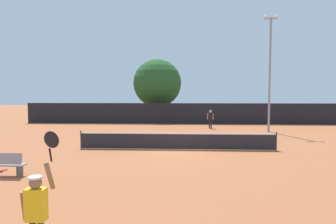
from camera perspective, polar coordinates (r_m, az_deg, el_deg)
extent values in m
plane|color=#9E5633|center=(17.03, 1.77, -7.39)|extent=(120.00, 120.00, 0.00)
cube|color=#232328|center=(16.94, 1.77, -5.81)|extent=(11.40, 0.03, 0.91)
cube|color=white|center=(16.87, 1.77, -4.29)|extent=(11.40, 0.04, 0.06)
cylinder|color=#333338|center=(17.98, -16.80, -5.22)|extent=(0.08, 0.08, 1.07)
cylinder|color=#333338|center=(17.76, 20.59, -5.41)|extent=(0.08, 0.08, 1.07)
cube|color=black|center=(30.97, 2.32, -0.29)|extent=(33.42, 0.12, 2.20)
cube|color=yellow|center=(6.34, -24.60, -16.27)|extent=(0.38, 0.22, 0.63)
sphere|color=#8C6647|center=(6.21, -24.71, -12.56)|extent=(0.24, 0.24, 0.24)
cylinder|color=white|center=(6.18, -24.73, -11.66)|extent=(0.25, 0.25, 0.04)
cylinder|color=#8C6647|center=(6.46, -26.55, -16.24)|extent=(0.09, 0.18, 0.60)
cylinder|color=#8C6647|center=(6.15, -22.32, -11.67)|extent=(0.09, 0.33, 0.57)
cylinder|color=black|center=(6.11, -22.18, -7.86)|extent=(0.04, 0.11, 0.28)
ellipsoid|color=black|center=(6.12, -22.00, -5.09)|extent=(0.30, 0.13, 0.36)
cube|color=black|center=(27.23, 8.36, -0.83)|extent=(0.38, 0.22, 0.61)
sphere|color=tan|center=(27.20, 8.37, 0.05)|extent=(0.23, 0.23, 0.23)
cylinder|color=white|center=(27.19, 8.37, 0.25)|extent=(0.24, 0.24, 0.04)
cylinder|color=black|center=(27.29, 8.18, -2.33)|extent=(0.12, 0.12, 0.82)
cylinder|color=black|center=(27.30, 8.52, -2.33)|extent=(0.12, 0.12, 0.82)
cylinder|color=tan|center=(27.21, 7.86, -0.89)|extent=(0.09, 0.17, 0.58)
cylinder|color=tan|center=(27.25, 8.87, -0.89)|extent=(0.09, 0.16, 0.58)
sphere|color=#CCE033|center=(20.81, 2.26, -5.24)|extent=(0.07, 0.07, 0.07)
ellipsoid|color=red|center=(14.39, -29.63, -9.89)|extent=(0.28, 0.36, 0.04)
cube|color=gray|center=(13.40, -29.85, -8.99)|extent=(1.80, 0.40, 0.06)
cube|color=#4C4C51|center=(13.09, -27.20, -10.22)|extent=(0.08, 0.36, 0.45)
cylinder|color=gray|center=(25.72, 19.44, 6.69)|extent=(0.18, 0.18, 9.40)
cube|color=gray|center=(26.41, 19.68, 17.03)|extent=(1.10, 0.10, 0.10)
sphere|color=#F2EDCC|center=(26.32, 18.70, 17.39)|extent=(0.28, 0.28, 0.28)
sphere|color=#F2EDCC|center=(26.57, 20.66, 17.21)|extent=(0.28, 0.28, 0.28)
cylinder|color=brown|center=(35.07, -2.12, 0.28)|extent=(0.56, 0.56, 2.31)
sphere|color=#235123|center=(35.03, -2.13, 5.71)|extent=(5.78, 5.78, 5.78)
cube|color=white|center=(38.51, -9.65, -0.29)|extent=(2.37, 4.39, 0.90)
cube|color=#2D333D|center=(38.17, -9.76, 0.83)|extent=(1.94, 2.38, 0.64)
cylinder|color=black|center=(40.08, -10.39, -0.57)|extent=(0.22, 0.60, 0.60)
cylinder|color=black|center=(39.72, -8.01, -0.58)|extent=(0.22, 0.60, 0.60)
cylinder|color=black|center=(37.37, -11.38, -0.89)|extent=(0.22, 0.60, 0.60)
cylinder|color=black|center=(36.99, -8.83, -0.91)|extent=(0.22, 0.60, 0.60)
cube|color=#B7B7BC|center=(38.53, -1.54, -0.24)|extent=(1.94, 4.22, 0.90)
cube|color=#2D333D|center=(38.18, -1.58, 0.89)|extent=(1.72, 2.22, 0.64)
cylinder|color=black|center=(40.02, -2.60, -0.52)|extent=(0.22, 0.60, 0.60)
cylinder|color=black|center=(39.89, -0.17, -0.53)|extent=(0.22, 0.60, 0.60)
cylinder|color=black|center=(37.24, -3.02, -0.84)|extent=(0.22, 0.60, 0.60)
cylinder|color=black|center=(37.10, -0.40, -0.85)|extent=(0.22, 0.60, 0.60)
cube|color=navy|center=(37.19, 5.18, -0.39)|extent=(2.28, 4.36, 0.90)
cube|color=#2D333D|center=(36.84, 5.21, 0.77)|extent=(1.90, 2.35, 0.64)
cylinder|color=black|center=(38.58, 3.84, -0.68)|extent=(0.22, 0.60, 0.60)
cylinder|color=black|center=(38.65, 6.36, -0.69)|extent=(0.22, 0.60, 0.60)
cylinder|color=black|center=(35.79, 3.91, -1.03)|extent=(0.22, 0.60, 0.60)
cylinder|color=black|center=(35.86, 6.62, -1.04)|extent=(0.22, 0.60, 0.60)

